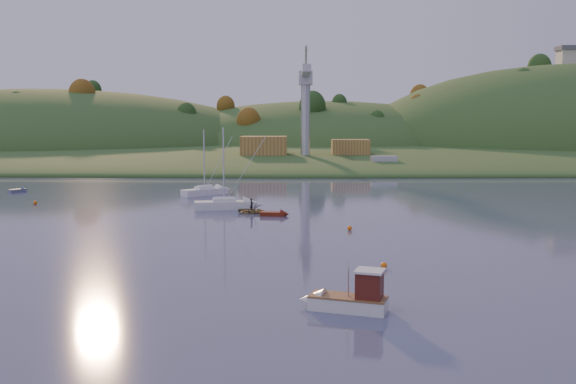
{
  "coord_description": "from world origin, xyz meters",
  "views": [
    {
      "loc": [
        -0.26,
        -32.15,
        11.35
      ],
      "look_at": [
        -1.04,
        31.44,
        4.09
      ],
      "focal_mm": 40.0,
      "sensor_mm": 36.0,
      "label": 1
    }
  ],
  "objects_px": {
    "grey_dinghy": "(21,190)",
    "red_tender": "(278,214)",
    "sailboat_near": "(205,191)",
    "sailboat_far": "(224,204)",
    "fishing_boat": "(342,298)",
    "canoe": "(252,210)"
  },
  "relations": [
    {
      "from": "red_tender",
      "to": "grey_dinghy",
      "type": "bearing_deg",
      "value": 156.98
    },
    {
      "from": "sailboat_far",
      "to": "canoe",
      "type": "height_order",
      "value": "sailboat_far"
    },
    {
      "from": "sailboat_far",
      "to": "red_tender",
      "type": "distance_m",
      "value": 8.98
    },
    {
      "from": "fishing_boat",
      "to": "red_tender",
      "type": "relative_size",
      "value": 1.6
    },
    {
      "from": "sailboat_far",
      "to": "fishing_boat",
      "type": "bearing_deg",
      "value": -82.29
    },
    {
      "from": "fishing_boat",
      "to": "red_tender",
      "type": "xyz_separation_m",
      "value": [
        -4.83,
        37.28,
        -0.52
      ]
    },
    {
      "from": "red_tender",
      "to": "fishing_boat",
      "type": "bearing_deg",
      "value": -74.43
    },
    {
      "from": "red_tender",
      "to": "canoe",
      "type": "bearing_deg",
      "value": 153.41
    },
    {
      "from": "canoe",
      "to": "grey_dinghy",
      "type": "distance_m",
      "value": 44.12
    },
    {
      "from": "canoe",
      "to": "red_tender",
      "type": "distance_m",
      "value": 4.02
    },
    {
      "from": "canoe",
      "to": "red_tender",
      "type": "relative_size",
      "value": 0.94
    },
    {
      "from": "grey_dinghy",
      "to": "red_tender",
      "type": "bearing_deg",
      "value": -83.91
    },
    {
      "from": "fishing_boat",
      "to": "sailboat_far",
      "type": "bearing_deg",
      "value": -56.65
    },
    {
      "from": "fishing_boat",
      "to": "red_tender",
      "type": "bearing_deg",
      "value": -64.72
    },
    {
      "from": "sailboat_near",
      "to": "red_tender",
      "type": "height_order",
      "value": "sailboat_near"
    },
    {
      "from": "grey_dinghy",
      "to": "fishing_boat",
      "type": "bearing_deg",
      "value": -106.22
    },
    {
      "from": "sailboat_far",
      "to": "grey_dinghy",
      "type": "bearing_deg",
      "value": 142.72
    },
    {
      "from": "sailboat_far",
      "to": "red_tender",
      "type": "relative_size",
      "value": 2.92
    },
    {
      "from": "sailboat_near",
      "to": "grey_dinghy",
      "type": "height_order",
      "value": "sailboat_near"
    },
    {
      "from": "sailboat_near",
      "to": "grey_dinghy",
      "type": "relative_size",
      "value": 3.17
    },
    {
      "from": "sailboat_near",
      "to": "sailboat_far",
      "type": "xyz_separation_m",
      "value": [
        4.61,
        -15.14,
        0.02
      ]
    },
    {
      "from": "fishing_boat",
      "to": "red_tender",
      "type": "distance_m",
      "value": 37.59
    }
  ]
}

